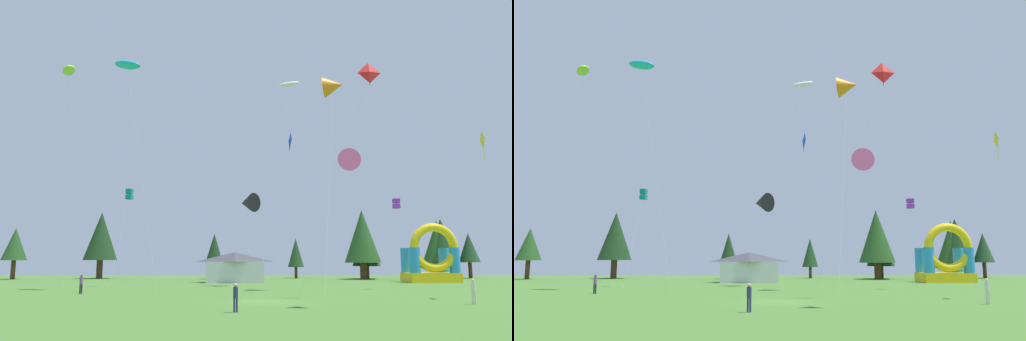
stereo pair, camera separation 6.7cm
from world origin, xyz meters
The scene contains 26 objects.
ground_plane centered at (0.00, 0.00, 0.00)m, with size 120.00×120.00×0.00m, color #47752D.
kite_red_diamond centered at (8.46, 2.68, 17.24)m, with size 5.80×5.46×17.98m.
kite_black_delta centered at (-0.63, 21.53, 9.02)m, with size 4.17×4.16×10.10m.
kite_purple_box centered at (13.85, 14.51, 8.24)m, with size 0.62×1.77×8.74m.
kite_white_parafoil centered at (4.03, 21.12, 22.68)m, with size 8.40×2.11×23.18m.
kite_teal_box centered at (-13.45, 20.35, 9.76)m, with size 1.34×3.70×10.34m.
kite_yellow_diamond centered at (16.89, 1.89, 11.68)m, with size 2.52×2.06×12.26m.
kite_orange_delta centered at (7.58, 12.92, 19.72)m, with size 3.93×9.15×20.83m.
kite_cyan_parafoil centered at (-13.03, 14.69, 22.26)m, with size 5.53×2.93×23.10m.
kite_blue_diamond centered at (3.44, 16.35, 14.76)m, with size 4.52×5.57×15.48m.
kite_lime_parafoil centered at (-17.80, 11.58, 20.45)m, with size 2.71×7.95×21.25m.
kite_pink_delta centered at (5.02, -4.28, 8.85)m, with size 3.80×1.48×9.60m.
person_midfield centered at (-1.96, -6.96, 0.92)m, with size 0.35×0.35×1.55m.
person_near_camera centered at (-14.86, 9.06, 0.94)m, with size 0.32×0.32×1.58m.
person_left_edge centered at (13.31, -2.39, 0.97)m, with size 0.39×0.39×1.63m.
inflatable_orange_dome centered at (22.71, 29.44, 2.58)m, with size 6.32×4.64×7.32m.
festival_tent centered at (-1.99, 30.59, 1.86)m, with size 7.13×3.87×3.72m.
tree_row_0 centered at (-34.25, 42.42, 4.98)m, with size 3.62×3.62×7.40m.
tree_row_1 centered at (-22.39, 44.69, 6.28)m, with size 5.07×5.07×9.96m.
tree_row_2 centered at (-5.07, 42.23, 4.39)m, with size 2.62×2.62×6.62m.
tree_row_3 centered at (7.39, 45.16, 3.82)m, with size 2.49×2.49×6.03m.
tree_row_4 centered at (16.59, 40.07, 6.16)m, with size 5.24×5.24×10.04m.
tree_row_5 centered at (17.69, 42.48, 4.78)m, with size 4.18×4.18×7.79m.
tree_row_6 centered at (29.40, 44.44, 5.18)m, with size 5.13×5.13×8.79m.
tree_row_7 centered at (29.99, 44.30, 5.67)m, with size 5.31×5.31×9.09m.
tree_row_8 centered at (34.12, 43.99, 4.57)m, with size 3.17×3.17×6.87m.
Camera 1 is at (-2.02, -36.10, 2.83)m, focal length 36.65 mm.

